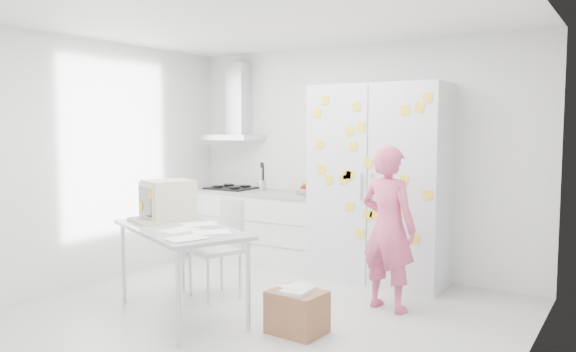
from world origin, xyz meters
The scene contains 10 objects.
floor centered at (0.00, 0.00, -0.01)m, with size 4.50×4.00×0.02m, color silver.
walls centered at (0.00, 0.72, 1.35)m, with size 4.52×4.01×2.70m.
ceiling centered at (0.00, 0.00, 2.70)m, with size 4.50×4.00×0.02m, color white.
counter_run centered at (-1.20, 1.70, 0.47)m, with size 1.84×0.63×1.28m.
range_hood centered at (-1.65, 1.84, 1.96)m, with size 0.70×0.48×1.01m.
tall_cabinet centered at (0.45, 1.67, 1.10)m, with size 1.50×0.68×2.20m.
person centered at (0.92, 0.79, 0.78)m, with size 0.57×0.38×1.57m, color #DD567C.
desk centered at (-0.88, -0.22, 0.92)m, with size 1.70×1.31×1.21m.
chair centered at (-0.68, 0.29, 0.57)m, with size 0.58×0.58×1.01m.
cardboard_box centered at (0.52, -0.19, 0.19)m, with size 0.47×0.39×0.39m.
Camera 1 is at (2.92, -4.13, 1.73)m, focal length 35.00 mm.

